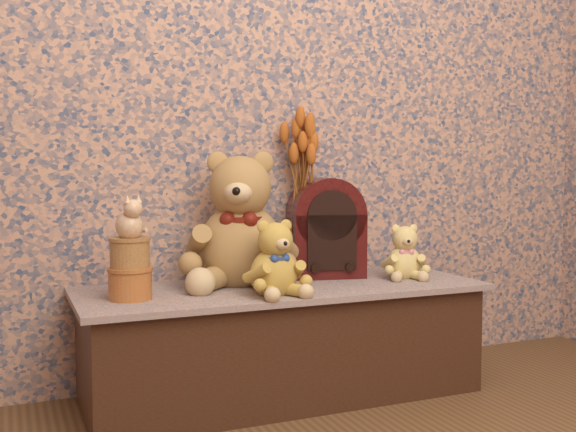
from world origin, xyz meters
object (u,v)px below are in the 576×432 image
at_px(teddy_small, 404,249).
at_px(teddy_medium, 274,254).
at_px(biscuit_tin_lower, 130,284).
at_px(cat_figurine, 129,216).
at_px(ceramic_vase, 302,252).
at_px(teddy_large, 241,213).
at_px(cathedral_radio, 325,227).

bearing_deg(teddy_small, teddy_medium, -149.59).
bearing_deg(teddy_small, biscuit_tin_lower, -160.17).
distance_m(biscuit_tin_lower, cat_figurine, 0.21).
height_order(teddy_medium, ceramic_vase, teddy_medium).
distance_m(teddy_medium, cat_figurine, 0.46).
height_order(biscuit_tin_lower, cat_figurine, cat_figurine).
distance_m(ceramic_vase, biscuit_tin_lower, 0.70).
bearing_deg(teddy_large, cathedral_radio, 32.49).
bearing_deg(ceramic_vase, cat_figurine, -162.14).
relative_size(cathedral_radio, cat_figurine, 2.71).
bearing_deg(teddy_large, teddy_medium, -57.27).
relative_size(teddy_large, cat_figurine, 3.64).
xyz_separation_m(teddy_small, ceramic_vase, (-0.32, 0.19, -0.02)).
bearing_deg(teddy_medium, cat_figurine, 162.55).
xyz_separation_m(cathedral_radio, biscuit_tin_lower, (-0.74, -0.18, -0.13)).
relative_size(teddy_small, cathedral_radio, 0.58).
bearing_deg(cathedral_radio, cat_figurine, -154.60).
bearing_deg(cat_figurine, ceramic_vase, 6.19).
relative_size(teddy_medium, biscuit_tin_lower, 1.96).
relative_size(teddy_small, biscuit_tin_lower, 1.62).
bearing_deg(teddy_medium, teddy_large, 92.91).
distance_m(teddy_medium, teddy_small, 0.57).
xyz_separation_m(teddy_large, biscuit_tin_lower, (-0.40, -0.13, -0.20)).
relative_size(teddy_large, teddy_small, 2.32).
bearing_deg(cat_figurine, teddy_small, -10.09).
xyz_separation_m(teddy_large, teddy_small, (0.59, -0.10, -0.14)).
xyz_separation_m(teddy_medium, ceramic_vase, (0.24, 0.31, -0.04)).
height_order(cathedral_radio, biscuit_tin_lower, cathedral_radio).
height_order(teddy_large, teddy_small, teddy_large).
distance_m(teddy_small, cat_figurine, 1.00).
bearing_deg(biscuit_tin_lower, teddy_small, 1.58).
height_order(teddy_large, biscuit_tin_lower, teddy_large).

